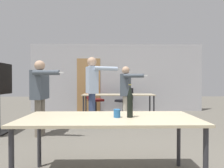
{
  "coord_description": "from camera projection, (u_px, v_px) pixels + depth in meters",
  "views": [
    {
      "loc": [
        -0.29,
        -1.5,
        1.15
      ],
      "look_at": [
        -0.23,
        2.4,
        1.1
      ],
      "focal_mm": 28.0,
      "sensor_mm": 36.0,
      "label": 1
    }
  ],
  "objects": [
    {
      "name": "person_right_polo",
      "position": [
        93.0,
        85.0,
        4.41
      ],
      "size": [
        0.91,
        0.58,
        1.77
      ],
      "rotation": [
        0.0,
        0.0,
        -1.22
      ],
      "color": "#3D4C75",
      "rests_on": "ground_plane"
    },
    {
      "name": "conference_table_far",
      "position": [
        118.0,
        96.0,
        5.72
      ],
      "size": [
        2.32,
        0.67,
        0.74
      ],
      "color": "#C6B793",
      "rests_on": "ground_plane"
    },
    {
      "name": "office_chair_far_right",
      "position": [
        125.0,
        102.0,
        6.32
      ],
      "size": [
        0.69,
        0.68,
        0.92
      ],
      "rotation": [
        0.0,
        0.0,
        0.89
      ],
      "color": "black",
      "rests_on": "ground_plane"
    },
    {
      "name": "beer_bottle",
      "position": [
        130.0,
        102.0,
        2.01
      ],
      "size": [
        0.07,
        0.07,
        0.38
      ],
      "color": "black",
      "rests_on": "conference_table_near"
    },
    {
      "name": "person_left_plaid",
      "position": [
        40.0,
        90.0,
        3.73
      ],
      "size": [
        0.73,
        0.67,
        1.61
      ],
      "rotation": [
        0.0,
        0.0,
        -1.67
      ],
      "color": "slate",
      "rests_on": "ground_plane"
    },
    {
      "name": "drink_cup",
      "position": [
        117.0,
        113.0,
        2.01
      ],
      "size": [
        0.08,
        0.08,
        0.09
      ],
      "color": "#2866A3",
      "rests_on": "conference_table_near"
    },
    {
      "name": "conference_table_near",
      "position": [
        109.0,
        122.0,
        2.03
      ],
      "size": [
        2.02,
        0.79,
        0.74
      ],
      "color": "#C6B793",
      "rests_on": "ground_plane"
    },
    {
      "name": "back_wall",
      "position": [
        116.0,
        78.0,
        6.83
      ],
      "size": [
        6.67,
        0.12,
        2.61
      ],
      "color": "#BCBCC1",
      "rests_on": "ground_plane"
    },
    {
      "name": "person_center_tall",
      "position": [
        126.0,
        89.0,
        4.82
      ],
      "size": [
        0.69,
        0.73,
        1.57
      ],
      "rotation": [
        0.0,
        0.0,
        -1.86
      ],
      "color": "beige",
      "rests_on": "ground_plane"
    },
    {
      "name": "office_chair_near_pushed",
      "position": [
        94.0,
        101.0,
        6.33
      ],
      "size": [
        0.67,
        0.65,
        0.94
      ],
      "rotation": [
        0.0,
        0.0,
        5.23
      ],
      "color": "black",
      "rests_on": "ground_plane"
    }
  ]
}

